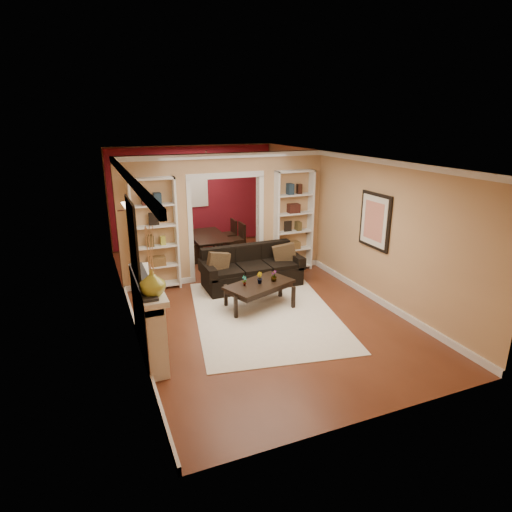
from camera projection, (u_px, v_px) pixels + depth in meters
name	position (u px, v px, depth m)	size (l,w,h in m)	color
floor	(246.00, 295.00, 8.56)	(8.00, 8.00, 0.00)	brown
ceiling	(245.00, 158.00, 7.73)	(8.00, 8.00, 0.00)	white
wall_back	(193.00, 196.00, 11.67)	(8.00, 8.00, 0.00)	tan
wall_front	(377.00, 316.00, 4.62)	(8.00, 8.00, 0.00)	tan
wall_left	(123.00, 243.00, 7.34)	(8.00, 8.00, 0.00)	tan
wall_right	(346.00, 220.00, 8.95)	(8.00, 8.00, 0.00)	tan
partition_wall	(226.00, 217.00, 9.20)	(4.50, 0.15, 2.70)	tan
red_back_panel	(194.00, 197.00, 11.65)	(4.44, 0.04, 2.64)	maroon
dining_window	(194.00, 189.00, 11.54)	(0.78, 0.03, 0.98)	#8CA5CC
area_rug	(265.00, 314.00, 7.76)	(2.47, 3.45, 0.01)	white
sofa	(252.00, 267.00, 8.94)	(2.10, 0.91, 0.82)	black
pillow_left	(218.00, 262.00, 8.59)	(0.45, 0.13, 0.45)	brown
pillow_right	(285.00, 253.00, 9.13)	(0.47, 0.13, 0.47)	brown
coffee_table	(259.00, 295.00, 7.97)	(1.26, 0.68, 0.48)	black
plant_left	(245.00, 281.00, 7.76)	(0.10, 0.07, 0.19)	#336626
plant_center	(259.00, 278.00, 7.86)	(0.12, 0.09, 0.21)	#336626
plant_right	(274.00, 276.00, 7.97)	(0.12, 0.12, 0.21)	#336626
bookshelf_left	(155.00, 235.00, 8.56)	(0.90, 0.30, 2.30)	white
bookshelf_right	(293.00, 222.00, 9.67)	(0.90, 0.30, 2.30)	white
fireplace	(150.00, 318.00, 6.31)	(0.32, 1.70, 1.16)	white
vase	(152.00, 283.00, 5.58)	(0.35, 0.35, 0.36)	#A5AA36
mirror	(133.00, 239.00, 5.88)	(0.03, 0.95, 1.10)	silver
wall_sconce	(123.00, 209.00, 7.71)	(0.18, 0.18, 0.22)	#FFE0A5
framed_art	(375.00, 221.00, 8.00)	(0.04, 0.85, 1.05)	black
dining_table	(209.00, 245.00, 10.93)	(0.87, 1.56, 0.55)	black
dining_chair_nw	(191.00, 244.00, 10.41)	(0.45, 0.45, 0.90)	black
dining_chair_ne	(233.00, 240.00, 10.81)	(0.44, 0.44, 0.88)	black
dining_chair_sw	(185.00, 238.00, 10.94)	(0.45, 0.45, 0.90)	black
dining_chair_se	(226.00, 235.00, 11.35)	(0.42, 0.42, 0.84)	black
chandelier	(205.00, 177.00, 10.31)	(0.50, 0.50, 0.30)	#3D231B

